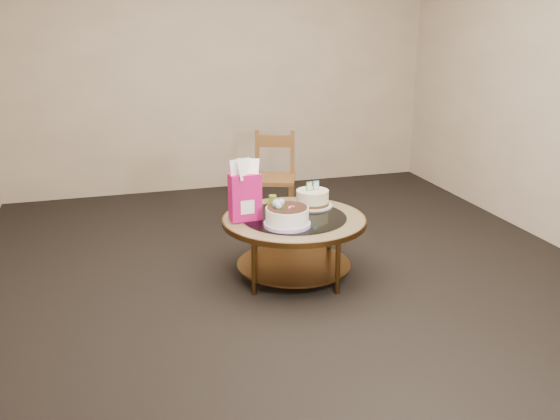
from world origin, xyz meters
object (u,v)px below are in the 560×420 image
object	(u,v)px
dining_chair	(274,177)
decorated_cake	(287,217)
gift_bag	(245,190)
coffee_table	(294,227)
cream_cake	(312,198)

from	to	relation	value
dining_chair	decorated_cake	bearing A→B (deg)	-82.53
decorated_cake	gift_bag	xyz separation A→B (m)	(-0.24, 0.21, 0.15)
coffee_table	dining_chair	world-z (taller)	dining_chair
decorated_cake	gift_bag	size ratio (longest dim) A/B	0.75
gift_bag	cream_cake	bearing A→B (deg)	12.25
coffee_table	cream_cake	distance (m)	0.32
cream_cake	coffee_table	bearing A→B (deg)	-143.14
cream_cake	dining_chair	size ratio (longest dim) A/B	0.37
coffee_table	decorated_cake	size ratio (longest dim) A/B	3.22
dining_chair	gift_bag	bearing A→B (deg)	-94.65
coffee_table	gift_bag	distance (m)	0.45
coffee_table	dining_chair	size ratio (longest dim) A/B	1.26
coffee_table	decorated_cake	world-z (taller)	decorated_cake
cream_cake	gift_bag	bearing A→B (deg)	-171.40
decorated_cake	cream_cake	bearing A→B (deg)	49.79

